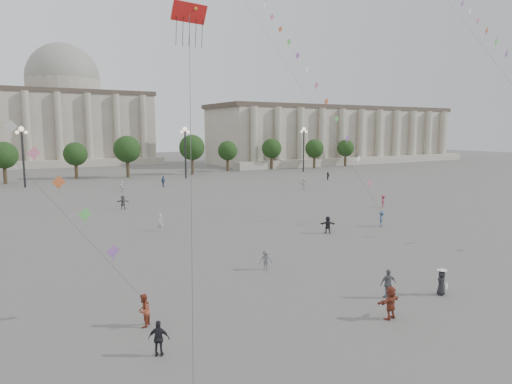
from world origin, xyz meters
TOP-DOWN VIEW (x-y plane):
  - ground at (0.00, 0.00)m, footprint 360.00×360.00m
  - hall_east at (75.00, 93.89)m, footprint 84.00×26.22m
  - hall_central at (0.00, 129.22)m, footprint 48.30×34.30m
  - tree_row at (0.00, 78.00)m, footprint 137.12×5.12m
  - lamp_post_mid_west at (-15.00, 70.00)m, footprint 2.00×0.90m
  - lamp_post_mid_east at (15.00, 70.00)m, footprint 2.00×0.90m
  - lamp_post_far_east at (45.00, 70.00)m, footprint 2.00×0.90m
  - person_crowd_0 at (6.39, 58.83)m, footprint 1.17×0.94m
  - person_crowd_3 at (8.54, 15.27)m, footprint 1.62×1.16m
  - person_crowd_4 at (-1.50, 56.46)m, footprint 1.56×1.38m
  - person_crowd_6 at (-2.82, 8.19)m, footprint 1.10×0.86m
  - person_crowd_7 at (26.21, 43.79)m, footprint 1.74×0.57m
  - person_crowd_8 at (24.48, 23.65)m, footprint 1.14×1.04m
  - person_crowd_9 at (38.78, 52.93)m, footprint 1.48×1.18m
  - person_crowd_12 at (-5.49, 39.10)m, footprint 1.72×1.16m
  - person_crowd_13 at (-5.35, 24.50)m, footprint 0.74×0.76m
  - tourist_1 at (-13.50, -0.27)m, footprint 1.03×0.84m
  - tourist_2 at (-1.47, -2.51)m, footprint 1.73×0.73m
  - tourist_3 at (0.74, -0.21)m, footprint 1.11×0.68m
  - kite_flyer_0 at (-13.22, 3.11)m, footprint 1.03×1.07m
  - kite_flyer_1 at (15.41, 14.91)m, footprint 1.18×1.13m
  - hat_person at (3.97, -1.47)m, footprint 0.88×0.87m
  - dragon_kite at (-9.13, 6.30)m, footprint 4.41×8.46m
  - kite_train_east at (35.45, 19.84)m, footprint 27.92×45.85m

SIDE VIEW (x-z plane):
  - ground at x=0.00m, z-range 0.00..0.00m
  - person_crowd_6 at x=-2.82m, z-range 0.00..1.49m
  - person_crowd_8 at x=24.48m, z-range 0.00..1.54m
  - person_crowd_9 at x=38.78m, z-range 0.00..1.57m
  - kite_flyer_1 at x=15.41m, z-range 0.00..1.61m
  - tourist_1 at x=-13.50m, z-range 0.00..1.64m
  - hat_person at x=3.97m, z-range -0.02..1.67m
  - person_crowd_3 at x=8.54m, z-range 0.00..1.69m
  - person_crowd_4 at x=-1.50m, z-range 0.00..1.71m
  - kite_flyer_0 at x=-13.22m, z-range 0.00..1.73m
  - tourist_3 at x=0.74m, z-range 0.00..1.77m
  - person_crowd_13 at x=-5.35m, z-range 0.00..1.77m
  - person_crowd_12 at x=-5.49m, z-range 0.00..1.78m
  - tourist_2 at x=-1.47m, z-range 0.00..1.81m
  - person_crowd_0 at x=6.39m, z-range 0.00..1.85m
  - person_crowd_7 at x=26.21m, z-range 0.00..1.87m
  - tree_row at x=0.00m, z-range 1.39..9.39m
  - lamp_post_mid_west at x=-15.00m, z-range 2.03..12.68m
  - lamp_post_mid_east at x=15.00m, z-range 2.03..12.68m
  - lamp_post_far_east at x=45.00m, z-range 2.03..12.68m
  - hall_east at x=75.00m, z-range -0.17..17.03m
  - hall_central at x=0.00m, z-range -3.52..31.98m
  - dragon_kite at x=-9.13m, z-range 4.39..27.42m
  - kite_train_east at x=35.45m, z-range -10.43..58.14m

